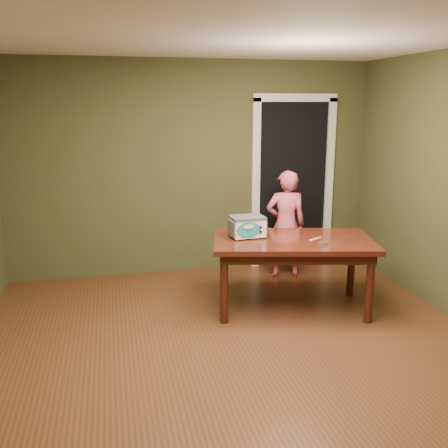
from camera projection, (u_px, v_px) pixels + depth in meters
name	position (u px, v px, depth m)	size (l,w,h in m)	color
floor	(245.00, 366.00, 4.06)	(5.00, 5.00, 0.00)	brown
room_shell	(248.00, 156.00, 3.66)	(4.52, 5.02, 2.61)	#3D4525
doorway	(285.00, 181.00, 6.73)	(1.10, 0.66, 2.25)	black
dining_table	(293.00, 248.00, 5.06)	(1.76, 1.23, 0.75)	black
toy_oven	(247.00, 226.00, 5.06)	(0.37, 0.27, 0.22)	#4C4F54
baking_pan	(323.00, 243.00, 4.84)	(0.10, 0.10, 0.02)	silver
spatula	(315.00, 239.00, 5.02)	(0.18, 0.03, 0.01)	#E1B461
child	(286.00, 224.00, 6.02)	(0.48, 0.32, 1.32)	#E96073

